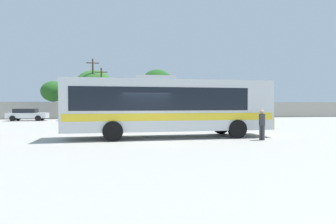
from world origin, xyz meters
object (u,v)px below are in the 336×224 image
(roadside_tree_midright, at_px, (157,83))
(roadside_tree_right, at_px, (211,88))
(parked_car_second_silver, at_px, (81,114))
(utility_pole_far, at_px, (101,92))
(coach_bus_silver_yellow, at_px, (167,105))
(utility_pole_near, at_px, (93,87))
(parked_car_leftmost_white, at_px, (27,114))
(roadside_tree_midleft, at_px, (94,87))
(roadside_tree_left, at_px, (53,91))
(attendant_by_bus_door, at_px, (262,123))

(roadside_tree_midright, height_order, roadside_tree_right, roadside_tree_midright)
(parked_car_second_silver, bearing_deg, utility_pole_far, 72.29)
(coach_bus_silver_yellow, relative_size, utility_pole_near, 1.39)
(utility_pole_far, bearing_deg, parked_car_leftmost_white, -143.88)
(coach_bus_silver_yellow, xyz_separation_m, roadside_tree_midleft, (-6.85, 27.72, 2.75))
(parked_car_leftmost_white, relative_size, roadside_tree_left, 0.81)
(coach_bus_silver_yellow, distance_m, parked_car_leftmost_white, 23.41)
(utility_pole_far, height_order, roadside_tree_left, utility_pole_far)
(coach_bus_silver_yellow, height_order, utility_pole_near, utility_pole_near)
(roadside_tree_midleft, relative_size, roadside_tree_midright, 0.95)
(parked_car_leftmost_white, bearing_deg, coach_bus_silver_yellow, -54.36)
(utility_pole_far, bearing_deg, roadside_tree_midright, 23.25)
(roadside_tree_midleft, distance_m, roadside_tree_midright, 9.76)
(parked_car_second_silver, relative_size, roadside_tree_left, 0.85)
(attendant_by_bus_door, bearing_deg, utility_pole_far, 111.06)
(parked_car_leftmost_white, relative_size, parked_car_second_silver, 0.96)
(roadside_tree_left, xyz_separation_m, roadside_tree_midleft, (6.05, -0.71, 0.74))
(utility_pole_far, xyz_separation_m, roadside_tree_left, (-7.32, 3.55, 0.15))
(utility_pole_far, relative_size, roadside_tree_right, 1.16)
(roadside_tree_left, relative_size, roadside_tree_midright, 0.73)
(roadside_tree_left, bearing_deg, parked_car_leftmost_white, -94.41)
(utility_pole_near, xyz_separation_m, utility_pole_far, (1.26, -0.87, -0.71))
(attendant_by_bus_door, xyz_separation_m, parked_car_second_silver, (-12.31, 20.80, -0.11))
(roadside_tree_right, bearing_deg, roadside_tree_left, -178.17)
(roadside_tree_midright, bearing_deg, parked_car_second_silver, -136.86)
(coach_bus_silver_yellow, bearing_deg, attendant_by_bus_door, -22.93)
(coach_bus_silver_yellow, height_order, roadside_tree_right, roadside_tree_right)
(utility_pole_near, bearing_deg, attendant_by_bus_door, -67.30)
(attendant_by_bus_door, bearing_deg, roadside_tree_midright, 93.63)
(parked_car_leftmost_white, bearing_deg, utility_pole_far, 36.12)
(parked_car_second_silver, distance_m, roadside_tree_right, 22.49)
(roadside_tree_right, bearing_deg, roadside_tree_midright, -175.45)
(parked_car_leftmost_white, distance_m, roadside_tree_midleft, 11.69)
(coach_bus_silver_yellow, bearing_deg, roadside_tree_left, 114.40)
(roadside_tree_left, height_order, roadside_tree_midleft, roadside_tree_midleft)
(attendant_by_bus_door, bearing_deg, parked_car_second_silver, 120.60)
(utility_pole_far, bearing_deg, parked_car_second_silver, -107.71)
(attendant_by_bus_door, height_order, parked_car_leftmost_white, attendant_by_bus_door)
(roadside_tree_midright, bearing_deg, utility_pole_far, -156.75)
(parked_car_leftmost_white, distance_m, roadside_tree_right, 27.88)
(parked_car_leftmost_white, bearing_deg, roadside_tree_left, 85.59)
(parked_car_second_silver, relative_size, roadside_tree_right, 0.75)
(roadside_tree_left, bearing_deg, roadside_tree_midright, 0.25)
(roadside_tree_right, bearing_deg, coach_bus_silver_yellow, -112.35)
(coach_bus_silver_yellow, height_order, roadside_tree_midright, roadside_tree_midright)
(parked_car_leftmost_white, height_order, roadside_tree_left, roadside_tree_left)
(attendant_by_bus_door, height_order, parked_car_second_silver, attendant_by_bus_door)
(attendant_by_bus_door, distance_m, roadside_tree_midleft, 32.16)
(utility_pole_near, bearing_deg, roadside_tree_right, 10.44)
(parked_car_leftmost_white, xyz_separation_m, roadside_tree_midright, (16.47, 9.49, 4.65))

